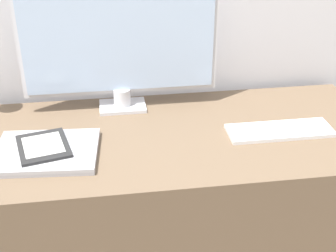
{
  "coord_description": "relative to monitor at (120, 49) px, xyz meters",
  "views": [
    {
      "loc": [
        -0.15,
        -1.06,
        1.47
      ],
      "look_at": [
        0.03,
        0.16,
        0.79
      ],
      "focal_mm": 50.0,
      "sensor_mm": 36.0,
      "label": 1
    }
  ],
  "objects": [
    {
      "name": "monitor",
      "position": [
        0.0,
        0.0,
        0.0
      ],
      "size": [
        0.66,
        0.11,
        0.41
      ],
      "color": "silver",
      "rests_on": "desk"
    },
    {
      "name": "laptop",
      "position": [
        -0.24,
        -0.28,
        -0.21
      ],
      "size": [
        0.32,
        0.26,
        0.02
      ],
      "color": "#A3A3A8",
      "rests_on": "desk"
    },
    {
      "name": "desk",
      "position": [
        0.09,
        -0.21,
        -0.58
      ],
      "size": [
        1.47,
        0.59,
        0.73
      ],
      "color": "brown",
      "rests_on": "ground_plane"
    },
    {
      "name": "keyboard",
      "position": [
        0.49,
        -0.25,
        -0.21
      ],
      "size": [
        0.34,
        0.12,
        0.01
      ],
      "color": "silver",
      "rests_on": "desk"
    },
    {
      "name": "ereader",
      "position": [
        -0.25,
        -0.27,
        -0.19
      ],
      "size": [
        0.18,
        0.2,
        0.01
      ],
      "color": "black",
      "rests_on": "laptop"
    }
  ]
}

